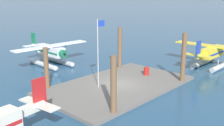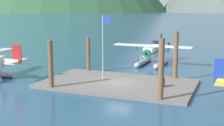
% 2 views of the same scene
% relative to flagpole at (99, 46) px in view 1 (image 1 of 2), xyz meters
% --- Properties ---
extents(ground_plane, '(1200.00, 1200.00, 0.00)m').
position_rel_flagpole_xyz_m(ground_plane, '(1.84, -0.77, -4.32)').
color(ground_plane, navy).
extents(dock_platform, '(14.91, 8.81, 0.30)m').
position_rel_flagpole_xyz_m(dock_platform, '(1.84, -0.77, -4.17)').
color(dock_platform, '#66605B').
rests_on(dock_platform, ground).
extents(piling_near_left, '(0.47, 0.47, 4.68)m').
position_rel_flagpole_xyz_m(piling_near_left, '(-3.25, -4.84, -1.98)').
color(piling_near_left, brown).
rests_on(piling_near_left, ground).
extents(piling_near_right, '(0.48, 0.48, 5.26)m').
position_rel_flagpole_xyz_m(piling_near_right, '(7.10, -4.94, -1.69)').
color(piling_near_right, brown).
rests_on(piling_near_right, ground).
extents(piling_far_left, '(0.45, 0.45, 4.19)m').
position_rel_flagpole_xyz_m(piling_far_left, '(-3.49, 3.50, -2.22)').
color(piling_far_left, brown).
rests_on(piling_far_left, ground).
extents(piling_far_right, '(0.47, 0.47, 5.19)m').
position_rel_flagpole_xyz_m(piling_far_right, '(6.75, 3.30, -1.72)').
color(piling_far_right, brown).
rests_on(piling_far_right, ground).
extents(flagpole, '(0.95, 0.10, 6.51)m').
position_rel_flagpole_xyz_m(flagpole, '(0.00, 0.00, 0.00)').
color(flagpole, silver).
rests_on(flagpole, dock_platform).
extents(fuel_drum, '(0.62, 0.62, 0.88)m').
position_rel_flagpole_xyz_m(fuel_drum, '(6.31, -1.01, -3.58)').
color(fuel_drum, '#AD1E19').
rests_on(fuel_drum, dock_platform).
extents(seaplane_yellow_stbd_aft, '(7.98, 10.42, 3.84)m').
position_rel_flagpole_xyz_m(seaplane_yellow_stbd_aft, '(15.76, -4.49, -2.74)').
color(seaplane_yellow_stbd_aft, '#B7BABF').
rests_on(seaplane_yellow_stbd_aft, ground).
extents(seaplane_white_bow_centre, '(10.43, 7.98, 3.84)m').
position_rel_flagpole_xyz_m(seaplane_white_bow_centre, '(2.26, 11.16, -2.74)').
color(seaplane_white_bow_centre, '#B7BABF').
rests_on(seaplane_white_bow_centre, ground).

